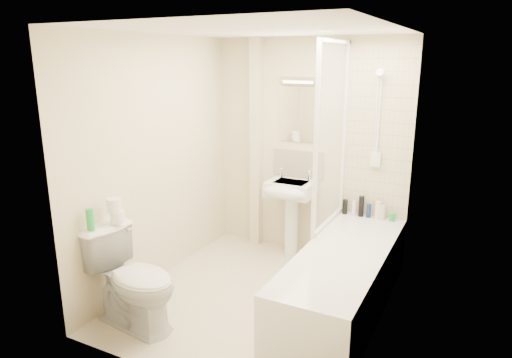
% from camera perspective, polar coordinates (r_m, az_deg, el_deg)
% --- Properties ---
extents(floor, '(2.50, 2.50, 0.00)m').
position_cam_1_polar(floor, '(4.42, 0.21, -14.66)').
color(floor, beige).
rests_on(floor, ground).
extents(wall_back, '(2.20, 0.02, 2.40)m').
position_cam_1_polar(wall_back, '(5.09, 6.60, 3.70)').
color(wall_back, beige).
rests_on(wall_back, ground).
extents(wall_left, '(0.02, 2.50, 2.40)m').
position_cam_1_polar(wall_left, '(4.56, -12.23, 2.14)').
color(wall_left, beige).
rests_on(wall_left, ground).
extents(wall_right, '(0.02, 2.50, 2.40)m').
position_cam_1_polar(wall_right, '(3.62, 15.95, -1.38)').
color(wall_right, beige).
rests_on(wall_right, ground).
extents(ceiling, '(2.20, 2.50, 0.02)m').
position_cam_1_polar(ceiling, '(3.85, 0.25, 18.18)').
color(ceiling, white).
rests_on(ceiling, wall_back).
extents(tile_back, '(0.70, 0.01, 1.75)m').
position_cam_1_polar(tile_back, '(4.83, 15.02, 5.41)').
color(tile_back, beige).
rests_on(tile_back, wall_back).
extents(tile_right, '(0.01, 2.10, 1.75)m').
position_cam_1_polar(tile_right, '(3.76, 16.63, 2.70)').
color(tile_right, beige).
rests_on(tile_right, wall_right).
extents(pipe_boxing, '(0.12, 0.12, 2.40)m').
position_cam_1_polar(pipe_boxing, '(5.28, 0.04, 4.21)').
color(pipe_boxing, beige).
rests_on(pipe_boxing, ground).
extents(splashback, '(0.60, 0.02, 0.30)m').
position_cam_1_polar(splashback, '(5.15, 5.27, 1.95)').
color(splashback, beige).
rests_on(splashback, wall_back).
extents(mirror, '(0.46, 0.01, 0.60)m').
position_cam_1_polar(mirror, '(5.06, 5.41, 8.03)').
color(mirror, white).
rests_on(mirror, wall_back).
extents(strip_light, '(0.42, 0.07, 0.07)m').
position_cam_1_polar(strip_light, '(5.01, 5.42, 12.21)').
color(strip_light, silver).
rests_on(strip_light, wall_back).
extents(bathtub, '(0.70, 2.10, 0.55)m').
position_cam_1_polar(bathtub, '(4.21, 10.85, -12.07)').
color(bathtub, white).
rests_on(bathtub, ground).
extents(shower_screen, '(0.04, 0.92, 1.80)m').
position_cam_1_polar(shower_screen, '(4.49, 9.45, 5.36)').
color(shower_screen, white).
rests_on(shower_screen, bathtub).
extents(shower_fixture, '(0.10, 0.16, 0.99)m').
position_cam_1_polar(shower_fixture, '(4.77, 14.98, 6.77)').
color(shower_fixture, white).
rests_on(shower_fixture, wall_back).
extents(pedestal_sink, '(0.51, 0.47, 0.98)m').
position_cam_1_polar(pedestal_sink, '(5.04, 4.22, -2.32)').
color(pedestal_sink, white).
rests_on(pedestal_sink, ground).
extents(bottle_black_a, '(0.06, 0.06, 0.16)m').
position_cam_1_polar(bottle_black_a, '(5.01, 11.06, -3.41)').
color(bottle_black_a, black).
rests_on(bottle_black_a, bathtub).
extents(bottle_white_a, '(0.05, 0.05, 0.16)m').
position_cam_1_polar(bottle_white_a, '(4.98, 12.16, -3.56)').
color(bottle_white_a, white).
rests_on(bottle_white_a, bathtub).
extents(bottle_black_b, '(0.06, 0.06, 0.22)m').
position_cam_1_polar(bottle_black_b, '(4.96, 13.03, -3.34)').
color(bottle_black_b, black).
rests_on(bottle_black_b, bathtub).
extents(bottle_blue, '(0.05, 0.05, 0.14)m').
position_cam_1_polar(bottle_blue, '(4.95, 13.91, -3.89)').
color(bottle_blue, navy).
rests_on(bottle_blue, bathtub).
extents(bottle_cream, '(0.06, 0.06, 0.19)m').
position_cam_1_polar(bottle_cream, '(4.93, 14.99, -3.78)').
color(bottle_cream, beige).
rests_on(bottle_cream, bathtub).
extents(bottle_white_b, '(0.06, 0.06, 0.15)m').
position_cam_1_polar(bottle_white_b, '(4.92, 15.51, -4.06)').
color(bottle_white_b, silver).
rests_on(bottle_white_b, bathtub).
extents(bottle_green, '(0.06, 0.06, 0.08)m').
position_cam_1_polar(bottle_green, '(4.92, 16.67, -4.59)').
color(bottle_green, green).
rests_on(bottle_green, bathtub).
extents(toilet, '(0.68, 0.94, 0.84)m').
position_cam_1_polar(toilet, '(3.97, -15.10, -11.96)').
color(toilet, white).
rests_on(toilet, ground).
extents(toilet_roll_lower, '(0.12, 0.12, 0.10)m').
position_cam_1_polar(toilet_roll_lower, '(4.00, -16.92, -4.56)').
color(toilet_roll_lower, white).
rests_on(toilet_roll_lower, toilet).
extents(toilet_roll_upper, '(0.12, 0.12, 0.11)m').
position_cam_1_polar(toilet_roll_upper, '(3.98, -17.31, -3.10)').
color(toilet_roll_upper, white).
rests_on(toilet_roll_upper, toilet_roll_lower).
extents(green_bottle, '(0.06, 0.06, 0.18)m').
position_cam_1_polar(green_bottle, '(3.90, -20.02, -4.77)').
color(green_bottle, green).
rests_on(green_bottle, toilet).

